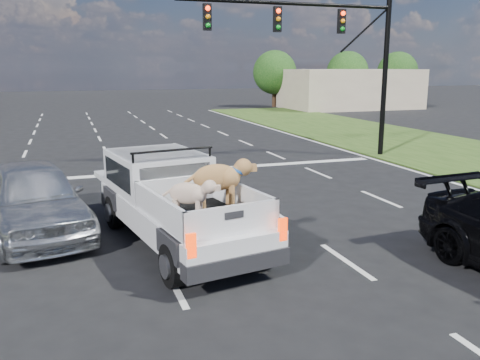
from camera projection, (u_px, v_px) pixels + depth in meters
The scene contains 9 objects.
ground at pixel (265, 272), 9.61m from camera, with size 160.00×160.00×0.00m, color black.
road_markings at pixel (187, 193), 15.67m from camera, with size 17.75×60.00×0.01m.
traffic_signal at pixel (336, 44), 20.55m from camera, with size 9.11×0.31×7.00m.
building_right at pixel (350, 89), 47.56m from camera, with size 12.00×7.00×3.60m, color #C2B294.
tree_far_d at pixel (275, 72), 49.04m from camera, with size 4.20×4.20×5.40m.
tree_far_e at pixel (347, 72), 51.56m from camera, with size 4.20×4.20×5.40m.
tree_far_f at pixel (397, 72), 53.45m from camera, with size 4.20×4.20×5.40m.
pickup_truck at pixel (175, 199), 11.11m from camera, with size 2.91×5.81×2.08m.
silver_sedan at pixel (34, 198), 11.70m from camera, with size 2.00×4.96×1.69m, color silver.
Camera 1 is at (-3.36, -8.37, 3.80)m, focal length 38.00 mm.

